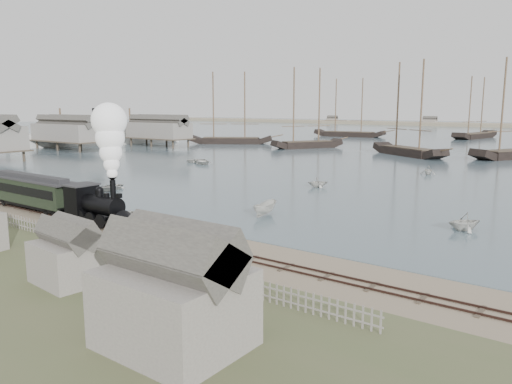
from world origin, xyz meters
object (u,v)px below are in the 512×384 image
Objects in this scene: beached_dinghy at (133,216)px; steamship at (97,126)px; passenger_coach at (32,191)px; locomotive at (106,173)px.

beached_dinghy is 0.10× the size of steamship.
steamship is (-81.25, 55.05, 4.57)m from beached_dinghy.
passenger_coach is 90.29m from steamship.
locomotive is at bearing -106.06° from steamship.
locomotive is at bearing -157.72° from beached_dinghy.
steamship is (-81.44, 57.93, 0.22)m from locomotive.
locomotive is 12.56m from passenger_coach.
passenger_coach is (-12.25, 0.00, -2.76)m from locomotive.
beached_dinghy is (12.06, 2.87, -1.58)m from passenger_coach.
steamship reaches higher than beached_dinghy.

